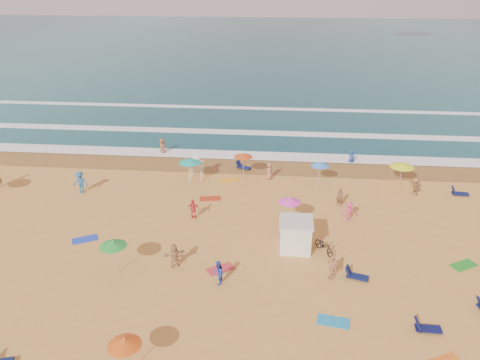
{
  "coord_description": "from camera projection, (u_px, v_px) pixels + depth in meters",
  "views": [
    {
      "loc": [
        2.34,
        -28.15,
        17.19
      ],
      "look_at": [
        -0.76,
        6.0,
        1.5
      ],
      "focal_mm": 35.0,
      "sensor_mm": 36.0,
      "label": 1
    }
  ],
  "objects": [
    {
      "name": "ground",
      "position": [
        243.0,
        235.0,
        32.84
      ],
      "size": [
        220.0,
        220.0,
        0.0
      ],
      "primitive_type": "plane",
      "color": "gold",
      "rests_on": "ground"
    },
    {
      "name": "ocean",
      "position": [
        273.0,
        47.0,
        108.91
      ],
      "size": [
        220.0,
        140.0,
        0.18
      ],
      "primitive_type": "cube",
      "color": "#0C4756",
      "rests_on": "ground"
    },
    {
      "name": "wet_sand",
      "position": [
        254.0,
        166.0,
        44.16
      ],
      "size": [
        220.0,
        220.0,
        0.0
      ],
      "primitive_type": "plane",
      "color": "olive",
      "rests_on": "ground"
    },
    {
      "name": "surf_foam",
      "position": [
        259.0,
        135.0,
        52.11
      ],
      "size": [
        200.0,
        18.7,
        0.05
      ],
      "color": "white",
      "rests_on": "ground"
    },
    {
      "name": "cabana",
      "position": [
        295.0,
        236.0,
        30.88
      ],
      "size": [
        2.0,
        2.0,
        2.0
      ],
      "primitive_type": "cube",
      "color": "white",
      "rests_on": "ground"
    },
    {
      "name": "cabana_roof",
      "position": [
        296.0,
        222.0,
        30.44
      ],
      "size": [
        2.2,
        2.2,
        0.12
      ],
      "primitive_type": "cube",
      "color": "silver",
      "rests_on": "cabana"
    },
    {
      "name": "bicycle",
      "position": [
        324.0,
        246.0,
        30.67
      ],
      "size": [
        1.57,
        1.92,
        0.98
      ],
      "primitive_type": "imported",
      "rotation": [
        0.0,
        0.0,
        0.58
      ],
      "color": "black",
      "rests_on": "ground"
    },
    {
      "name": "lifeguard_stand",
      "position": [
        196.0,
        168.0,
        41.09
      ],
      "size": [
        1.2,
        1.2,
        2.1
      ],
      "primitive_type": null,
      "color": "white",
      "rests_on": "ground"
    },
    {
      "name": "beach_umbrellas",
      "position": [
        266.0,
        197.0,
        33.65
      ],
      "size": [
        62.92,
        28.88,
        0.8
      ],
      "color": "green",
      "rests_on": "ground"
    },
    {
      "name": "loungers",
      "position": [
        342.0,
        269.0,
        28.88
      ],
      "size": [
        42.17,
        25.56,
        0.34
      ],
      "color": "#0F1D4E",
      "rests_on": "ground"
    },
    {
      "name": "towels",
      "position": [
        248.0,
        257.0,
        30.37
      ],
      "size": [
        45.67,
        25.73,
        0.03
      ],
      "color": "red",
      "rests_on": "ground"
    },
    {
      "name": "beachgoers",
      "position": [
        212.0,
        202.0,
        35.8
      ],
      "size": [
        46.0,
        26.81,
        2.15
      ],
      "color": "brown",
      "rests_on": "ground"
    }
  ]
}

